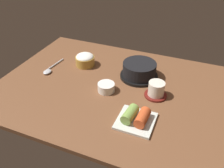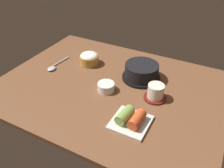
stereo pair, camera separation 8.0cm
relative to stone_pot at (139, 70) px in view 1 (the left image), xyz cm
name	(u,v)px [view 1 (the left image)]	position (x,y,z in cm)	size (l,w,h in cm)	color
dining_table	(110,88)	(-10.00, -12.27, -4.82)	(100.00, 76.00, 2.00)	brown
stone_pot	(139,70)	(0.00, 0.00, 0.00)	(17.87, 17.87, 7.54)	black
rice_bowl	(85,59)	(-28.81, 0.33, -0.56)	(9.71, 9.71, 6.43)	#B78C38
tea_cup_with_saucer	(156,90)	(10.86, -11.39, -0.63)	(9.55, 9.55, 6.74)	maroon
banchan_cup_center	(106,87)	(-10.21, -16.06, -1.81)	(7.43, 7.43, 3.75)	white
kimchi_plate	(136,118)	(7.83, -29.72, -1.81)	(13.66, 13.66, 5.08)	silver
spoon	(49,70)	(-42.68, -11.44, -3.19)	(3.86, 16.63, 1.35)	#B7B7BC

